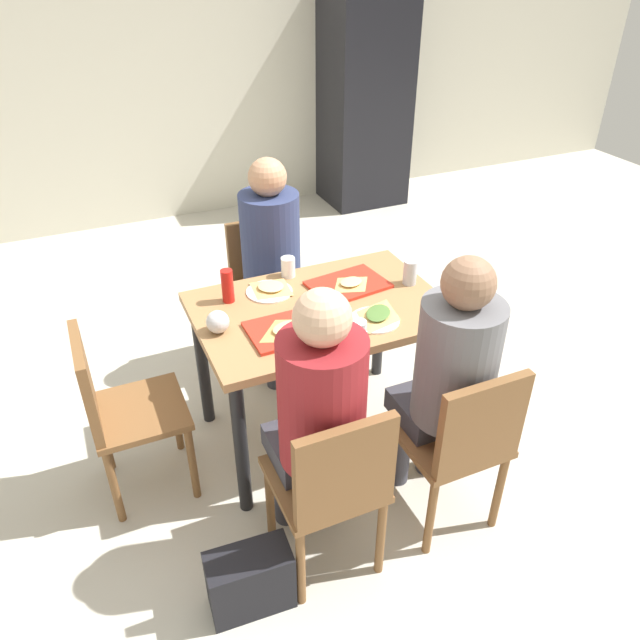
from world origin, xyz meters
TOP-DOWN VIEW (x-y plane):
  - ground_plane at (0.00, 0.00)m, footprint 10.00×10.00m
  - back_wall at (0.00, 3.20)m, footprint 10.00×0.10m
  - main_table at (0.00, 0.00)m, footprint 1.14×0.77m
  - chair_near_left at (-0.28, -0.77)m, footprint 0.40×0.40m
  - chair_near_right at (0.28, -0.77)m, footprint 0.40×0.40m
  - chair_far_side at (0.00, 0.77)m, footprint 0.40×0.40m
  - chair_left_end at (-0.95, 0.00)m, footprint 0.40×0.40m
  - person_in_red at (-0.28, -0.63)m, footprint 0.32×0.42m
  - person_in_brown_jacket at (0.28, -0.63)m, footprint 0.32×0.42m
  - person_far_side at (-0.00, 0.63)m, footprint 0.32×0.42m
  - tray_red_near at (-0.20, -0.13)m, footprint 0.36×0.27m
  - tray_red_far at (0.20, 0.12)m, footprint 0.39×0.31m
  - paper_plate_center at (-0.17, 0.21)m, footprint 0.22×0.22m
  - paper_plate_near_edge at (0.17, -0.21)m, footprint 0.22×0.22m
  - pizza_slice_a at (-0.21, -0.15)m, footprint 0.24×0.19m
  - pizza_slice_b at (0.21, 0.10)m, footprint 0.20×0.18m
  - pizza_slice_c at (-0.16, 0.22)m, footprint 0.24×0.24m
  - pizza_slice_d at (0.20, -0.19)m, footprint 0.25×0.26m
  - plastic_cup_a at (-0.03, 0.33)m, footprint 0.07×0.07m
  - plastic_cup_b at (0.03, -0.33)m, footprint 0.07×0.07m
  - soda_can at (0.48, 0.02)m, footprint 0.07×0.07m
  - condiment_bottle at (-0.37, 0.21)m, footprint 0.06×0.06m
  - foil_bundle at (-0.48, -0.02)m, footprint 0.10×0.10m
  - handbag at (-0.63, -0.78)m, footprint 0.33×0.18m
  - drink_fridge at (1.69, 2.85)m, footprint 0.70×0.60m

SIDE VIEW (x-z plane):
  - ground_plane at x=0.00m, z-range -0.02..0.00m
  - handbag at x=-0.63m, z-range 0.00..0.28m
  - chair_near_left at x=-0.28m, z-range 0.07..0.92m
  - chair_near_right at x=0.28m, z-range 0.07..0.92m
  - chair_far_side at x=0.00m, z-range 0.07..0.92m
  - chair_left_end at x=-0.95m, z-range 0.07..0.92m
  - main_table at x=0.00m, z-range 0.27..1.04m
  - person_in_red at x=-0.28m, z-range 0.11..1.38m
  - person_in_brown_jacket at x=0.28m, z-range 0.11..1.38m
  - person_far_side at x=0.00m, z-range 0.11..1.38m
  - paper_plate_center at x=-0.17m, z-range 0.77..0.77m
  - paper_plate_near_edge at x=0.17m, z-range 0.77..0.77m
  - tray_red_near at x=-0.20m, z-range 0.77..0.78m
  - tray_red_far at x=0.20m, z-range 0.77..0.78m
  - pizza_slice_c at x=-0.16m, z-range 0.77..0.79m
  - pizza_slice_d at x=0.20m, z-range 0.77..0.79m
  - pizza_slice_b at x=0.21m, z-range 0.78..0.80m
  - pizza_slice_a at x=-0.21m, z-range 0.78..0.80m
  - plastic_cup_a at x=-0.03m, z-range 0.77..0.87m
  - plastic_cup_b at x=0.03m, z-range 0.77..0.87m
  - foil_bundle at x=-0.48m, z-range 0.77..0.87m
  - soda_can at x=0.48m, z-range 0.77..0.89m
  - condiment_bottle at x=-0.37m, z-range 0.77..0.93m
  - drink_fridge at x=1.69m, z-range 0.00..1.90m
  - back_wall at x=0.00m, z-range 0.00..2.80m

